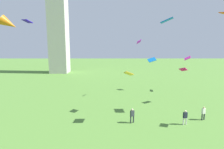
{
  "coord_description": "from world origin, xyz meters",
  "views": [
    {
      "loc": [
        0.12,
        -5.92,
        9.56
      ],
      "look_at": [
        0.16,
        20.85,
        5.18
      ],
      "focal_mm": 29.67,
      "sensor_mm": 36.0,
      "label": 1
    }
  ],
  "objects_px": {
    "kite_flying_2": "(27,21)",
    "person_0": "(132,115)",
    "kite_flying_5": "(152,60)",
    "monument_obelisk": "(57,0)",
    "person_1": "(203,112)",
    "kite_flying_8": "(9,23)",
    "kite_flying_10": "(128,74)",
    "kite_flying_3": "(139,42)",
    "person_2": "(185,117)",
    "kite_flying_9": "(183,69)",
    "kite_flying_6": "(187,58)",
    "kite_flying_7": "(167,20)"
  },
  "relations": [
    {
      "from": "person_2",
      "to": "kite_flying_9",
      "type": "bearing_deg",
      "value": 56.69
    },
    {
      "from": "kite_flying_10",
      "to": "kite_flying_2",
      "type": "bearing_deg",
      "value": -136.32
    },
    {
      "from": "person_0",
      "to": "person_1",
      "type": "relative_size",
      "value": 1.04
    },
    {
      "from": "kite_flying_3",
      "to": "kite_flying_8",
      "type": "xyz_separation_m",
      "value": [
        -17.83,
        -8.89,
        2.15
      ]
    },
    {
      "from": "monument_obelisk",
      "to": "kite_flying_7",
      "type": "xyz_separation_m",
      "value": [
        24.77,
        -38.26,
        -10.98
      ]
    },
    {
      "from": "person_2",
      "to": "person_1",
      "type": "bearing_deg",
      "value": 10.27
    },
    {
      "from": "person_2",
      "to": "kite_flying_3",
      "type": "distance_m",
      "value": 15.56
    },
    {
      "from": "kite_flying_8",
      "to": "kite_flying_9",
      "type": "height_order",
      "value": "kite_flying_8"
    },
    {
      "from": "kite_flying_3",
      "to": "kite_flying_10",
      "type": "bearing_deg",
      "value": -14.52
    },
    {
      "from": "person_0",
      "to": "kite_flying_6",
      "type": "height_order",
      "value": "kite_flying_6"
    },
    {
      "from": "person_1",
      "to": "kite_flying_8",
      "type": "distance_m",
      "value": 27.18
    },
    {
      "from": "kite_flying_3",
      "to": "kite_flying_5",
      "type": "relative_size",
      "value": 0.69
    },
    {
      "from": "kite_flying_2",
      "to": "kite_flying_6",
      "type": "distance_m",
      "value": 31.13
    },
    {
      "from": "monument_obelisk",
      "to": "person_2",
      "type": "xyz_separation_m",
      "value": [
        26.5,
        -41.71,
        -22.55
      ]
    },
    {
      "from": "person_1",
      "to": "kite_flying_9",
      "type": "bearing_deg",
      "value": 67.21
    },
    {
      "from": "person_2",
      "to": "kite_flying_9",
      "type": "distance_m",
      "value": 9.71
    },
    {
      "from": "kite_flying_8",
      "to": "kite_flying_10",
      "type": "height_order",
      "value": "kite_flying_8"
    },
    {
      "from": "kite_flying_8",
      "to": "kite_flying_10",
      "type": "distance_m",
      "value": 16.41
    },
    {
      "from": "person_0",
      "to": "person_1",
      "type": "height_order",
      "value": "person_0"
    },
    {
      "from": "person_2",
      "to": "kite_flying_8",
      "type": "height_order",
      "value": "kite_flying_8"
    },
    {
      "from": "kite_flying_2",
      "to": "person_2",
      "type": "bearing_deg",
      "value": 79.76
    },
    {
      "from": "monument_obelisk",
      "to": "kite_flying_5",
      "type": "bearing_deg",
      "value": -43.9
    },
    {
      "from": "person_1",
      "to": "kite_flying_2",
      "type": "distance_m",
      "value": 31.95
    },
    {
      "from": "kite_flying_2",
      "to": "kite_flying_9",
      "type": "distance_m",
      "value": 28.22
    },
    {
      "from": "kite_flying_9",
      "to": "kite_flying_6",
      "type": "bearing_deg",
      "value": 15.97
    },
    {
      "from": "kite_flying_7",
      "to": "kite_flying_2",
      "type": "bearing_deg",
      "value": -2.57
    },
    {
      "from": "person_2",
      "to": "monument_obelisk",
      "type": "bearing_deg",
      "value": 106.85
    },
    {
      "from": "kite_flying_5",
      "to": "kite_flying_8",
      "type": "height_order",
      "value": "kite_flying_8"
    },
    {
      "from": "kite_flying_2",
      "to": "kite_flying_10",
      "type": "height_order",
      "value": "kite_flying_2"
    },
    {
      "from": "kite_flying_2",
      "to": "person_0",
      "type": "bearing_deg",
      "value": 72.86
    },
    {
      "from": "kite_flying_6",
      "to": "kite_flying_9",
      "type": "relative_size",
      "value": 1.27
    },
    {
      "from": "kite_flying_10",
      "to": "kite_flying_3",
      "type": "bearing_deg",
      "value": 156.65
    },
    {
      "from": "person_0",
      "to": "person_2",
      "type": "distance_m",
      "value": 6.31
    },
    {
      "from": "person_0",
      "to": "kite_flying_10",
      "type": "bearing_deg",
      "value": -32.63
    },
    {
      "from": "person_1",
      "to": "kite_flying_8",
      "type": "bearing_deg",
      "value": 150.86
    },
    {
      "from": "kite_flying_3",
      "to": "kite_flying_8",
      "type": "bearing_deg",
      "value": -64.39
    },
    {
      "from": "person_1",
      "to": "kite_flying_6",
      "type": "distance_m",
      "value": 16.0
    },
    {
      "from": "kite_flying_9",
      "to": "kite_flying_10",
      "type": "xyz_separation_m",
      "value": [
        -9.41,
        -7.63,
        0.55
      ]
    },
    {
      "from": "kite_flying_6",
      "to": "person_1",
      "type": "bearing_deg",
      "value": -171.24
    },
    {
      "from": "kite_flying_3",
      "to": "person_2",
      "type": "bearing_deg",
      "value": 17.51
    },
    {
      "from": "person_1",
      "to": "person_2",
      "type": "xyz_separation_m",
      "value": [
        -2.88,
        -1.39,
        0.02
      ]
    },
    {
      "from": "kite_flying_6",
      "to": "kite_flying_2",
      "type": "bearing_deg",
      "value": 117.04
    },
    {
      "from": "kite_flying_8",
      "to": "person_1",
      "type": "bearing_deg",
      "value": -105.25
    },
    {
      "from": "kite_flying_3",
      "to": "kite_flying_5",
      "type": "height_order",
      "value": "kite_flying_3"
    },
    {
      "from": "kite_flying_5",
      "to": "monument_obelisk",
      "type": "bearing_deg",
      "value": 129.46
    },
    {
      "from": "kite_flying_7",
      "to": "kite_flying_10",
      "type": "distance_m",
      "value": 8.7
    },
    {
      "from": "person_1",
      "to": "person_2",
      "type": "bearing_deg",
      "value": -179.22
    },
    {
      "from": "kite_flying_3",
      "to": "kite_flying_10",
      "type": "distance_m",
      "value": 12.47
    },
    {
      "from": "person_1",
      "to": "kite_flying_3",
      "type": "height_order",
      "value": "kite_flying_3"
    },
    {
      "from": "person_2",
      "to": "kite_flying_2",
      "type": "xyz_separation_m",
      "value": [
        -23.96,
        13.26,
        12.61
      ]
    }
  ]
}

